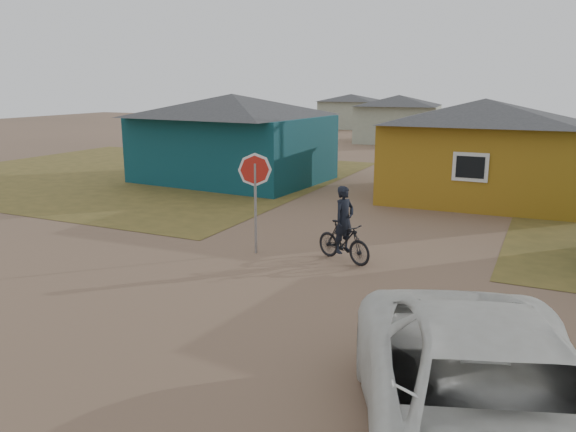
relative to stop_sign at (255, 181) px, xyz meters
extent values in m
plane|color=brown|center=(1.96, -3.67, -1.97)|extent=(120.00, 120.00, 0.00)
cube|color=brown|center=(-12.04, 9.33, -1.97)|extent=(20.00, 18.00, 0.00)
cube|color=#0B363F|center=(-6.54, 9.83, -0.47)|extent=(8.40, 6.54, 3.00)
pyramid|color=#303132|center=(-6.54, 9.83, 1.53)|extent=(8.93, 7.08, 1.00)
cube|color=#976B17|center=(4.46, 10.33, -0.47)|extent=(7.21, 6.24, 3.00)
pyramid|color=#303132|center=(4.46, 10.33, 1.48)|extent=(7.72, 6.76, 0.90)
cube|color=silver|center=(4.46, 7.30, -0.32)|extent=(1.20, 0.06, 1.00)
cube|color=black|center=(4.46, 7.27, -0.32)|extent=(0.95, 0.04, 0.75)
cube|color=#9DA48D|center=(-4.04, 30.33, -0.57)|extent=(6.49, 5.60, 2.80)
pyramid|color=#303132|center=(-4.04, 30.33, 1.23)|extent=(7.04, 6.15, 0.80)
cube|color=#9DA48D|center=(-12.04, 42.33, -0.62)|extent=(5.75, 5.28, 2.70)
pyramid|color=#303132|center=(-12.04, 42.33, 1.08)|extent=(6.28, 5.81, 0.70)
cylinder|color=gray|center=(0.00, 0.00, -0.76)|extent=(0.07, 0.07, 2.43)
imported|color=black|center=(2.37, 0.33, -1.45)|extent=(1.79, 1.11, 1.04)
imported|color=black|center=(2.37, 0.33, -0.87)|extent=(0.62, 0.73, 1.71)
imported|color=silver|center=(6.69, -6.75, -1.09)|extent=(4.87, 6.95, 1.76)
camera|label=1|loc=(6.99, -12.74, 2.50)|focal=35.00mm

